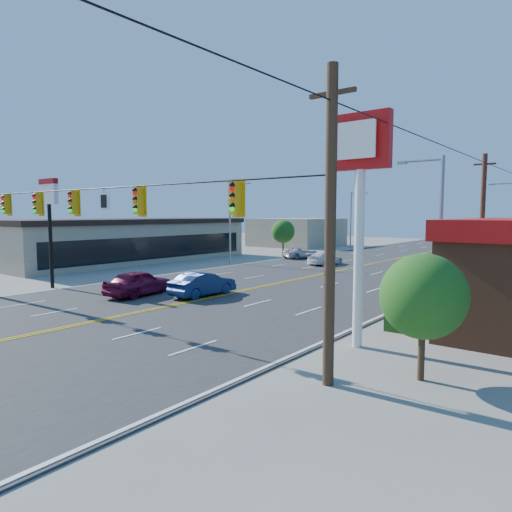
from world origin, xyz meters
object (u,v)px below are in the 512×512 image
Objects in this scene: kfc_pylon at (360,182)px; car_silver at (301,253)px; car_magenta at (139,284)px; car_blue at (203,285)px; car_white at (325,259)px; signal_span at (87,215)px; pizza_hut_sign at (49,210)px.

kfc_pylon is 33.69m from car_silver.
car_magenta reaches higher than car_blue.
car_silver is (-19.48, 26.94, -5.45)m from kfc_pylon.
kfc_pylon is at bearing 128.00° from car_white.
car_blue is at bearing -153.03° from car_magenta.
signal_span is 27.51m from car_white.
pizza_hut_sign is (-10.88, 4.00, 0.30)m from signal_span.
signal_span is 8.85m from car_blue.
car_white is at bearing -81.50° from car_blue.
car_white is 6.53m from car_silver.
car_silver is (-5.20, 3.95, -0.01)m from car_white.
car_white is (0.58, 21.43, -0.16)m from car_magenta.
car_silver is at bearing 105.12° from signal_span.
car_blue is (10.30, 3.78, -4.47)m from pizza_hut_sign.
car_white is (-3.16, 26.99, -4.28)m from signal_span.
signal_span is at bearing 95.12° from car_blue.
car_magenta is 3.86m from car_blue.
signal_span is 5.41× the size of car_magenta.
kfc_pylon is 13.40m from car_blue.
signal_span reaches higher than kfc_pylon.
car_magenta is (-3.74, 5.56, -4.12)m from signal_span.
signal_span is 5.62× the size of car_blue.
car_white is at bearing 157.02° from car_silver.
pizza_hut_sign is 1.63× the size of car_white.
kfc_pylon is 15.85m from car_magenta.
car_blue is (3.16, 2.22, -0.05)m from car_magenta.
signal_span is 5.79× the size of car_white.
signal_span reaches higher than car_blue.
kfc_pylon is at bearing 165.85° from car_magenta.
signal_span is 11.87m from kfc_pylon.
kfc_pylon is 1.96× the size of car_blue.
car_white is (-14.28, 22.99, -5.43)m from kfc_pylon.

